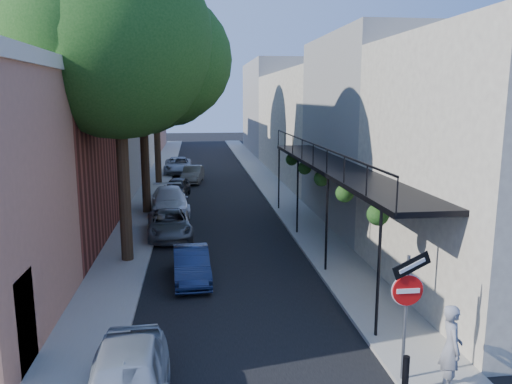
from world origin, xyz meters
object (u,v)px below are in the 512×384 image
object	(u,v)px
parked_car_f	(193,174)
parked_car_b	(191,265)
parked_car_d	(170,201)
parked_car_e	(177,188)
parked_car_g	(178,166)
oak_near	(131,46)
sign_post	(408,295)
pedestrian	(451,348)
parked_car_c	(169,224)
bollard	(406,374)
oak_far	(161,66)
oak_mid	(150,79)

from	to	relation	value
parked_car_f	parked_car_b	bearing A→B (deg)	-82.31
parked_car_b	parked_car_d	xyz separation A→B (m)	(-1.20, 10.28, 0.12)
parked_car_b	parked_car_f	xyz separation A→B (m)	(0.00, 19.94, 0.05)
parked_car_e	parked_car_g	distance (m)	9.83
oak_near	parked_car_f	world-z (taller)	oak_near
sign_post	pedestrian	size ratio (longest dim) A/B	1.62
pedestrian	parked_car_e	bearing A→B (deg)	27.44
sign_post	parked_car_d	world-z (taller)	sign_post
sign_post	parked_car_c	world-z (taller)	sign_post
parked_car_c	parked_car_g	xyz separation A→B (m)	(-0.20, 18.87, 0.09)
sign_post	bollard	xyz separation A→B (m)	(-0.16, -0.47, -1.52)
parked_car_c	oak_far	bearing A→B (deg)	89.29
oak_mid	parked_car_b	world-z (taller)	oak_mid
parked_car_d	parked_car_e	size ratio (longest dim) A/B	1.33
sign_post	parked_car_f	world-z (taller)	sign_post
oak_near	parked_car_f	bearing A→B (deg)	83.58
bollard	parked_car_e	distance (m)	22.60
oak_mid	parked_car_d	bearing A→B (deg)	-9.27
parked_car_g	pedestrian	distance (m)	32.43
oak_mid	parked_car_e	bearing A→B (deg)	76.21
parked_car_c	pedestrian	bearing A→B (deg)	-68.43
parked_car_e	oak_far	bearing A→B (deg)	109.30
parked_car_f	parked_car_c	bearing A→B (deg)	-86.29
sign_post	parked_car_d	size ratio (longest dim) A/B	0.64
oak_mid	parked_car_b	size ratio (longest dim) A/B	3.03
bollard	sign_post	bearing A→B (deg)	71.44
sign_post	parked_car_e	distance (m)	22.23
oak_near	parked_car_g	world-z (taller)	oak_near
sign_post	oak_near	bearing A→B (deg)	125.09
oak_near	parked_car_d	world-z (taller)	oak_near
parked_car_c	parked_car_f	size ratio (longest dim) A/B	1.12
oak_mid	parked_car_c	distance (m)	8.14
oak_far	parked_car_f	distance (m)	7.91
parked_car_g	bollard	bearing A→B (deg)	-80.75
parked_car_b	parked_car_g	distance (m)	24.50
oak_near	parked_car_c	world-z (taller)	oak_near
bollard	oak_near	world-z (taller)	oak_near
parked_car_c	oak_near	bearing A→B (deg)	-111.76
sign_post	parked_car_e	world-z (taller)	sign_post
pedestrian	parked_car_d	bearing A→B (deg)	31.78
parked_car_c	parked_car_b	bearing A→B (deg)	-84.57
sign_post	parked_car_b	xyz separation A→B (m)	(-4.56, 6.84, -1.48)
oak_mid	parked_car_g	xyz separation A→B (m)	(0.82, 14.05, -6.39)
pedestrian	parked_car_c	bearing A→B (deg)	37.55
sign_post	pedestrian	bearing A→B (deg)	-29.60
oak_near	parked_car_f	distance (m)	19.05
oak_near	parked_car_d	xyz separation A→B (m)	(0.77, 7.84, -7.21)
sign_post	parked_car_c	bearing A→B (deg)	114.06
oak_mid	parked_car_b	distance (m)	12.44
parked_car_d	parked_car_b	bearing A→B (deg)	-89.08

